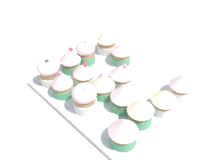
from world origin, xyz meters
The scene contains 17 objects.
ground_plane centered at (0.00, 0.00, -1.50)cm, with size 180.00×180.00×3.00cm, color beige.
baking_tray centered at (0.00, 0.00, 0.60)cm, with size 29.97×36.70×1.20cm.
cupcake_0 centered at (-10.85, -13.44, 5.17)cm, with size 6.22×6.22×7.85cm.
cupcake_1 centered at (-2.60, -13.71, 4.82)cm, with size 5.64×5.64×7.36cm.
cupcake_2 centered at (3.01, -13.68, 5.01)cm, with size 5.90×5.90×7.54cm.
cupcake_3 centered at (10.20, -13.62, 4.85)cm, with size 5.94×5.94×7.35cm.
cupcake_4 centered at (-9.85, -6.17, 4.89)cm, with size 5.95×5.95×6.99cm.
cupcake_5 centered at (3.87, -6.86, 4.62)cm, with size 5.91×5.91×6.89cm.
cupcake_6 centered at (10.48, -7.49, 5.10)cm, with size 5.54×5.54×7.90cm.
cupcake_7 centered at (-3.07, 0.67, 4.70)cm, with size 6.36×6.36×7.09cm.
cupcake_8 centered at (3.18, 0.05, 4.92)cm, with size 6.24×6.24×7.46cm.
cupcake_9 centered at (9.67, 0.52, 4.80)cm, with size 6.04×6.04×7.25cm.
cupcake_10 centered at (2.70, 6.71, 4.84)cm, with size 6.43×6.43×7.09cm.
cupcake_11 centered at (-10.77, 14.06, 4.90)cm, with size 6.21×6.21×7.00cm.
cupcake_12 centered at (-3.55, 14.23, 4.75)cm, with size 6.21×6.21×6.73cm.
cupcake_13 centered at (3.22, 12.65, 5.15)cm, with size 6.35×6.35×7.49cm.
cupcake_14 centered at (10.10, 13.85, 4.82)cm, with size 6.60×6.60×6.85cm.
Camera 1 is at (36.18, 37.16, 50.71)cm, focal length 42.66 mm.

